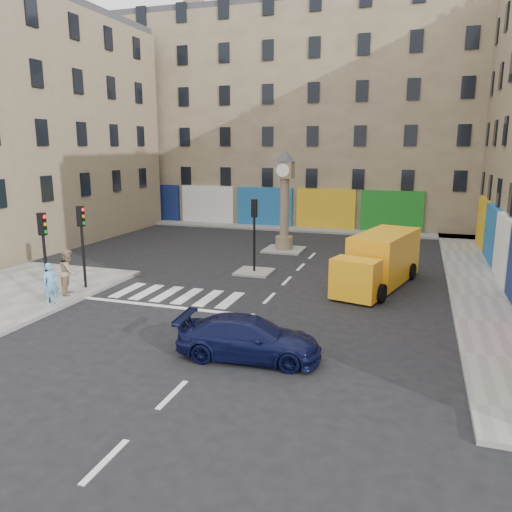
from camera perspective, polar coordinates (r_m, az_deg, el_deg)
The scene contains 15 objects.
ground at distance 18.00m, azimuth -2.13°, elevation -8.45°, with size 120.00×120.00×0.00m, color black.
sidewalk_right at distance 26.70m, azimuth 23.66°, elevation -2.38°, with size 2.60×30.00×0.15m, color gray.
sidewalk_far at distance 39.74m, azimuth 3.47°, elevation 3.20°, with size 32.00×2.40×0.15m, color gray.
island_near at distance 25.83m, azimuth -0.20°, elevation -1.83°, with size 1.80×1.80×0.12m, color gray.
island_far at distance 31.44m, azimuth 3.22°, elevation 0.73°, with size 2.40×2.40×0.12m, color gray.
building_far at distance 44.92m, azimuth 5.55°, elevation 15.00°, with size 32.00×10.00×17.00m, color gray.
building_left at distance 37.28m, azimuth -24.43°, elevation 13.00°, with size 8.00×20.00×15.00m, color #877358.
traffic_light_left_near at distance 21.66m, azimuth -23.09°, elevation 1.34°, with size 0.28×0.22×3.70m.
traffic_light_left_far at distance 23.49m, azimuth -19.29°, elevation 2.43°, with size 0.28×0.22×3.70m.
traffic_light_island at distance 25.32m, azimuth -0.20°, elevation 3.73°, with size 0.28×0.22×3.70m.
clock_pillar at distance 30.92m, azimuth 3.30°, elevation 7.07°, with size 1.20×1.20×6.10m.
navy_sedan at distance 15.52m, azimuth -0.82°, elevation -9.37°, with size 1.81×4.46×1.29m, color black.
yellow_van at distance 24.02m, azimuth 13.93°, elevation -0.48°, with size 3.63×6.94×2.42m.
pedestrian_blue at distance 21.70m, azimuth -22.38°, elevation -2.96°, with size 0.63×0.41×1.72m, color #5D9CD5.
pedestrian_tan at distance 22.96m, azimuth -20.63°, elevation -1.69°, with size 0.96×0.74×1.97m, color #A08362.
Camera 1 is at (5.83, -15.78, 6.40)m, focal length 35.00 mm.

